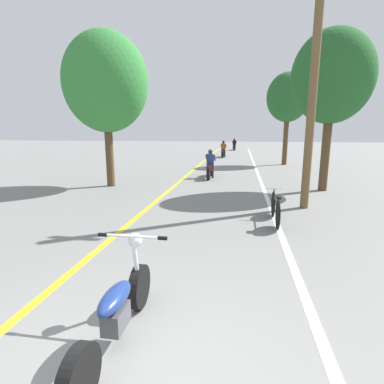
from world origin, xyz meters
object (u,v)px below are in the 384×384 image
at_px(roadside_tree_right_far, 288,98).
at_px(motorcycle_foreground, 117,310).
at_px(roadside_tree_right_near, 332,78).
at_px(bicycle_parked, 275,208).
at_px(motorcycle_rider_lead, 210,167).
at_px(motorcycle_rider_far, 234,146).
at_px(motorcycle_rider_mid, 223,151).
at_px(utility_pole, 313,85).
at_px(roadside_tree_left, 106,83).

height_order(roadside_tree_right_far, motorcycle_foreground, roadside_tree_right_far).
relative_size(roadside_tree_right_near, bicycle_parked, 3.34).
relative_size(roadside_tree_right_near, motorcycle_rider_lead, 2.78).
bearing_deg(motorcycle_rider_far, bicycle_parked, -86.62).
relative_size(roadside_tree_right_far, motorcycle_rider_far, 2.94).
bearing_deg(motorcycle_rider_far, motorcycle_foreground, -90.92).
distance_m(roadside_tree_right_near, roadside_tree_right_far, 8.95).
bearing_deg(motorcycle_rider_mid, roadside_tree_right_near, -71.51).
distance_m(roadside_tree_right_near, motorcycle_rider_lead, 6.38).
relative_size(roadside_tree_right_far, motorcycle_rider_mid, 2.93).
bearing_deg(bicycle_parked, utility_pole, 58.07).
xyz_separation_m(roadside_tree_right_near, bicycle_parked, (-2.28, -4.56, -3.80)).
xyz_separation_m(roadside_tree_right_near, motorcycle_rider_far, (-3.93, 23.38, -3.64)).
relative_size(motorcycle_rider_lead, motorcycle_rider_far, 1.04).
height_order(utility_pole, motorcycle_rider_lead, utility_pole).
distance_m(roadside_tree_left, motorcycle_rider_far, 24.49).
relative_size(roadside_tree_right_near, motorcycle_rider_mid, 2.87).
bearing_deg(utility_pole, roadside_tree_left, 161.09).
relative_size(roadside_tree_right_far, motorcycle_rider_lead, 2.83).
relative_size(roadside_tree_right_far, roadside_tree_left, 0.98).
bearing_deg(utility_pole, roadside_tree_right_near, 66.75).
bearing_deg(roadside_tree_right_near, motorcycle_rider_mid, 108.49).
bearing_deg(bicycle_parked, motorcycle_foreground, -114.32).
bearing_deg(motorcycle_rider_far, roadside_tree_right_far, -75.68).
height_order(roadside_tree_right_far, motorcycle_rider_mid, roadside_tree_right_far).
relative_size(utility_pole, bicycle_parked, 3.91).
height_order(roadside_tree_right_near, roadside_tree_left, roadside_tree_left).
bearing_deg(roadside_tree_left, motorcycle_rider_mid, 74.83).
bearing_deg(roadside_tree_left, motorcycle_rider_far, 79.05).
xyz_separation_m(motorcycle_rider_lead, motorcycle_rider_mid, (-0.01, 11.44, 0.01)).
xyz_separation_m(motorcycle_rider_lead, motorcycle_rider_far, (0.71, 20.92, -0.00)).
relative_size(motorcycle_rider_mid, motorcycle_rider_far, 1.00).
relative_size(roadside_tree_right_near, roadside_tree_left, 0.96).
distance_m(roadside_tree_left, bicycle_parked, 8.39).
distance_m(motorcycle_rider_mid, motorcycle_rider_far, 9.51).
bearing_deg(motorcycle_rider_far, motorcycle_rider_lead, -91.94).
xyz_separation_m(motorcycle_foreground, bicycle_parked, (2.18, 4.81, -0.03)).
bearing_deg(utility_pole, motorcycle_rider_far, 95.82).
xyz_separation_m(roadside_tree_right_near, motorcycle_rider_mid, (-4.65, 13.89, -3.63)).
xyz_separation_m(utility_pole, roadside_tree_right_far, (1.01, 11.85, 0.83)).
relative_size(roadside_tree_right_near, roadside_tree_right_far, 0.98).
bearing_deg(motorcycle_rider_mid, roadside_tree_right_far, -48.33).
bearing_deg(utility_pole, motorcycle_foreground, -116.37).
bearing_deg(motorcycle_foreground, motorcycle_rider_mid, 90.48).
bearing_deg(utility_pole, bicycle_parked, -121.93).
relative_size(utility_pole, motorcycle_foreground, 3.29).
bearing_deg(roadside_tree_right_far, motorcycle_rider_lead, -124.10).
relative_size(utility_pole, motorcycle_rider_mid, 3.36).
height_order(roadside_tree_right_near, motorcycle_rider_far, roadside_tree_right_near).
bearing_deg(bicycle_parked, roadside_tree_left, 146.43).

